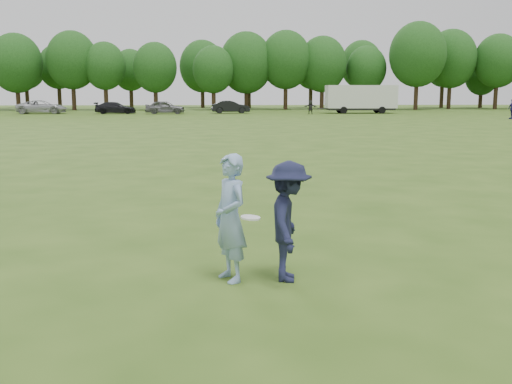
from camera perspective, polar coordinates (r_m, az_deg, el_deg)
ground at (r=8.67m, az=-3.22°, el=-8.26°), size 200.00×200.00×0.00m
thrower at (r=8.38m, az=-2.45°, el=-2.49°), size 0.69×0.78×1.80m
defender at (r=8.41m, az=3.12°, el=-2.82°), size 0.76×1.17×1.70m
player_far_b at (r=60.78m, az=23.23°, el=7.28°), size 0.67×1.16×1.86m
player_far_d at (r=67.67m, az=5.21°, el=8.06°), size 1.52×0.76×1.57m
car_c at (r=72.50m, az=-19.72°, el=7.63°), size 5.62×2.96×1.51m
car_d at (r=70.07m, az=-13.25°, el=7.80°), size 4.68×2.16×1.32m
car_e at (r=68.62m, az=-8.66°, el=7.99°), size 4.42×1.79×1.50m
car_f at (r=69.68m, az=-2.45°, el=8.09°), size 4.54×2.04×1.45m
disc_in_play at (r=8.10m, az=-0.53°, el=-2.46°), size 0.31×0.31×0.05m
cargo_trailer at (r=70.74m, az=9.95°, el=8.83°), size 9.00×2.75×3.20m
treeline at (r=85.26m, az=-0.99°, el=12.11°), size 130.35×18.39×11.74m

